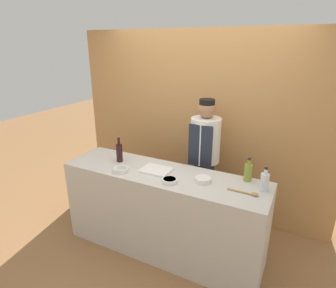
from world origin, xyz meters
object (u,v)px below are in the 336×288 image
wooden_spoon (248,193)px  bottle_oil (248,172)px  sauce_bowl_orange (203,179)px  bottle_clear (265,182)px  sauce_bowl_red (169,180)px  bottle_wine (119,152)px  chef_center (204,161)px  cutting_board (156,170)px  sauce_bowl_white (121,169)px

wooden_spoon → bottle_oil: bearing=103.3°
sauce_bowl_orange → bottle_clear: bottle_clear is taller
sauce_bowl_red → bottle_wine: bearing=164.6°
bottle_wine → chef_center: 1.01m
bottle_clear → wooden_spoon: (-0.11, -0.14, -0.08)m
sauce_bowl_red → chef_center: chef_center is taller
bottle_clear → chef_center: (-0.76, 0.52, -0.15)m
cutting_board → bottle_wine: bearing=176.1°
sauce_bowl_white → bottle_oil: size_ratio=0.69×
sauce_bowl_white → sauce_bowl_red: bearing=0.9°
sauce_bowl_white → bottle_wine: 0.29m
chef_center → cutting_board: bearing=-117.7°
bottle_wine → bottle_oil: (1.40, 0.18, -0.02)m
sauce_bowl_orange → bottle_oil: size_ratio=0.66×
bottle_wine → wooden_spoon: size_ratio=1.01×
sauce_bowl_white → sauce_bowl_orange: size_ratio=1.04×
bottle_clear → wooden_spoon: size_ratio=0.81×
sauce_bowl_red → sauce_bowl_orange: (0.28, 0.16, 0.00)m
bottle_wine → sauce_bowl_white: bearing=-51.0°
sauce_bowl_orange → cutting_board: bearing=178.8°
cutting_board → bottle_clear: bearing=4.7°
chef_center → bottle_clear: bearing=-34.2°
cutting_board → wooden_spoon: wooden_spoon is taller
sauce_bowl_white → sauce_bowl_red: size_ratio=1.06×
bottle_wine → bottle_clear: 1.58m
sauce_bowl_white → sauce_bowl_red: (0.57, 0.01, -0.00)m
sauce_bowl_orange → chef_center: (-0.21, 0.62, -0.09)m
sauce_bowl_red → wooden_spoon: (0.72, 0.12, -0.01)m
bottle_wine → bottle_clear: size_ratio=1.24×
bottle_wine → sauce_bowl_orange: bearing=-2.5°
cutting_board → bottle_oil: bottle_oil is taller
cutting_board → chef_center: chef_center is taller
bottle_wine → chef_center: bearing=35.2°
sauce_bowl_red → wooden_spoon: bearing=9.3°
bottle_oil → wooden_spoon: size_ratio=0.84×
wooden_spoon → bottle_wine: bearing=176.7°
sauce_bowl_white → cutting_board: bearing=29.1°
sauce_bowl_white → sauce_bowl_red: 0.57m
sauce_bowl_red → chef_center: (0.07, 0.78, -0.09)m
sauce_bowl_white → wooden_spoon: sauce_bowl_white is taller
sauce_bowl_red → bottle_oil: size_ratio=0.64×
bottle_oil → bottle_clear: (0.18, -0.13, -0.00)m
sauce_bowl_red → bottle_clear: bottle_clear is taller
sauce_bowl_red → bottle_clear: size_ratio=0.67×
bottle_clear → wooden_spoon: 0.19m
bottle_clear → cutting_board: bearing=-175.3°
cutting_board → wooden_spoon: 0.97m
sauce_bowl_red → wooden_spoon: 0.73m
sauce_bowl_white → bottle_clear: (1.40, 0.27, 0.07)m
bottle_clear → sauce_bowl_orange: bearing=-169.8°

